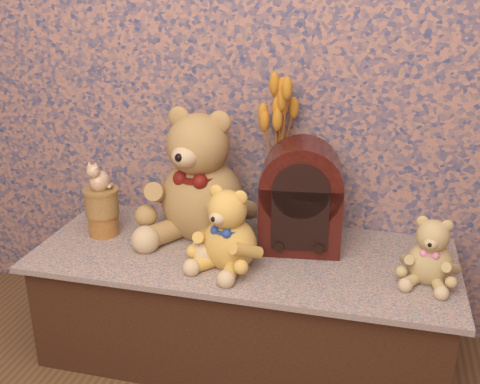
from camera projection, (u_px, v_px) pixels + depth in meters
The scene contains 10 objects.
display_shelf at pixel (243, 303), 2.01m from camera, with size 1.43×0.60×0.41m, color #364F70.
teddy_large at pixel (202, 168), 1.98m from camera, with size 0.40×0.48×0.51m, color #A47E3F, non-canonical shape.
teddy_medium at pixel (230, 224), 1.79m from camera, with size 0.23×0.28×0.29m, color gold, non-canonical shape.
teddy_small at pixel (432, 247), 1.71m from camera, with size 0.18×0.22×0.23m, color tan, non-canonical shape.
cathedral_radio at pixel (301, 196), 1.91m from camera, with size 0.28×0.20×0.38m, color #330E09, non-canonical shape.
ceramic_vase at pixel (275, 207), 2.07m from camera, with size 0.11×0.11×0.18m, color tan.
dried_stalks at pixel (277, 125), 1.96m from camera, with size 0.23×0.23×0.44m, color orange, non-canonical shape.
biscuit_tin_lower at pixel (104, 224), 2.05m from camera, with size 0.11×0.11×0.08m, color gold.
biscuit_tin_upper at pixel (102, 202), 2.02m from camera, with size 0.12×0.12×0.09m, color tan.
cat_figurine at pixel (99, 175), 1.99m from camera, with size 0.08×0.09×0.11m, color silver, non-canonical shape.
Camera 1 is at (0.41, -0.47, 1.29)m, focal length 41.96 mm.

